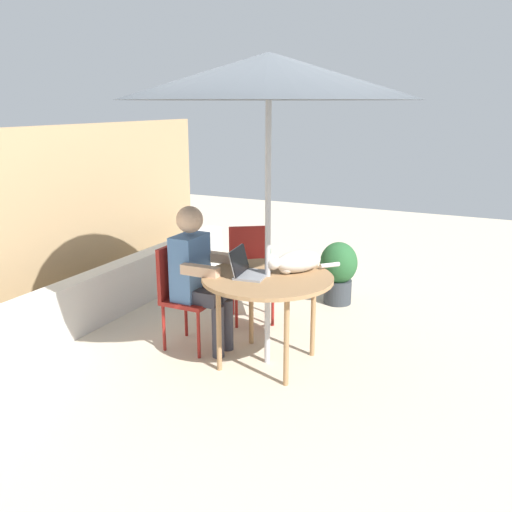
{
  "coord_description": "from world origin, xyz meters",
  "views": [
    {
      "loc": [
        -3.76,
        -1.72,
        2.03
      ],
      "look_at": [
        0.0,
        0.1,
        0.88
      ],
      "focal_mm": 39.27,
      "sensor_mm": 36.0,
      "label": 1
    }
  ],
  "objects_px": {
    "chair_occupied": "(182,288)",
    "cat": "(296,262)",
    "patio_table": "(268,284)",
    "person_seated": "(198,271)",
    "potted_plant_by_chair": "(256,261)",
    "patio_umbrella": "(269,76)",
    "laptop": "(246,268)",
    "chair_empty": "(251,266)",
    "potted_plant_near_fence": "(338,270)"
  },
  "relations": [
    {
      "from": "laptop",
      "to": "chair_empty",
      "type": "bearing_deg",
      "value": 23.83
    },
    {
      "from": "potted_plant_by_chair",
      "to": "laptop",
      "type": "bearing_deg",
      "value": -156.81
    },
    {
      "from": "chair_empty",
      "to": "potted_plant_near_fence",
      "type": "xyz_separation_m",
      "value": [
        0.75,
        -0.64,
        -0.16
      ]
    },
    {
      "from": "chair_empty",
      "to": "laptop",
      "type": "xyz_separation_m",
      "value": [
        -0.9,
        -0.4,
        0.27
      ]
    },
    {
      "from": "potted_plant_by_chair",
      "to": "patio_umbrella",
      "type": "bearing_deg",
      "value": -151.14
    },
    {
      "from": "chair_occupied",
      "to": "laptop",
      "type": "relative_size",
      "value": 2.68
    },
    {
      "from": "potted_plant_near_fence",
      "to": "cat",
      "type": "bearing_deg",
      "value": -176.89
    },
    {
      "from": "person_seated",
      "to": "chair_occupied",
      "type": "bearing_deg",
      "value": 90.0
    },
    {
      "from": "chair_empty",
      "to": "potted_plant_by_chair",
      "type": "relative_size",
      "value": 1.36
    },
    {
      "from": "patio_umbrella",
      "to": "cat",
      "type": "xyz_separation_m",
      "value": [
        0.19,
        -0.15,
        -1.39
      ]
    },
    {
      "from": "chair_occupied",
      "to": "cat",
      "type": "bearing_deg",
      "value": -78.54
    },
    {
      "from": "chair_occupied",
      "to": "person_seated",
      "type": "xyz_separation_m",
      "value": [
        0.0,
        -0.16,
        0.17
      ]
    },
    {
      "from": "laptop",
      "to": "patio_table",
      "type": "bearing_deg",
      "value": -70.93
    },
    {
      "from": "patio_umbrella",
      "to": "chair_empty",
      "type": "height_order",
      "value": "patio_umbrella"
    },
    {
      "from": "cat",
      "to": "potted_plant_near_fence",
      "type": "relative_size",
      "value": 0.81
    },
    {
      "from": "person_seated",
      "to": "laptop",
      "type": "distance_m",
      "value": 0.49
    },
    {
      "from": "patio_umbrella",
      "to": "potted_plant_near_fence",
      "type": "relative_size",
      "value": 3.64
    },
    {
      "from": "chair_occupied",
      "to": "chair_empty",
      "type": "xyz_separation_m",
      "value": [
        0.84,
        -0.23,
        0.0
      ]
    },
    {
      "from": "cat",
      "to": "potted_plant_by_chair",
      "type": "height_order",
      "value": "cat"
    },
    {
      "from": "person_seated",
      "to": "cat",
      "type": "distance_m",
      "value": 0.82
    },
    {
      "from": "potted_plant_near_fence",
      "to": "chair_occupied",
      "type": "bearing_deg",
      "value": 151.21
    },
    {
      "from": "chair_empty",
      "to": "laptop",
      "type": "relative_size",
      "value": 2.68
    },
    {
      "from": "patio_table",
      "to": "potted_plant_near_fence",
      "type": "bearing_deg",
      "value": -2.86
    },
    {
      "from": "patio_table",
      "to": "patio_umbrella",
      "type": "height_order",
      "value": "patio_umbrella"
    },
    {
      "from": "patio_table",
      "to": "laptop",
      "type": "bearing_deg",
      "value": 109.07
    },
    {
      "from": "patio_umbrella",
      "to": "potted_plant_by_chair",
      "type": "height_order",
      "value": "patio_umbrella"
    },
    {
      "from": "patio_table",
      "to": "person_seated",
      "type": "xyz_separation_m",
      "value": [
        0.0,
        0.63,
        0.02
      ]
    },
    {
      "from": "laptop",
      "to": "potted_plant_near_fence",
      "type": "bearing_deg",
      "value": -8.38
    },
    {
      "from": "person_seated",
      "to": "patio_table",
      "type": "bearing_deg",
      "value": -90.0
    },
    {
      "from": "laptop",
      "to": "potted_plant_by_chair",
      "type": "distance_m",
      "value": 1.77
    },
    {
      "from": "patio_table",
      "to": "potted_plant_by_chair",
      "type": "bearing_deg",
      "value": 28.86
    },
    {
      "from": "laptop",
      "to": "chair_occupied",
      "type": "bearing_deg",
      "value": 84.89
    },
    {
      "from": "patio_table",
      "to": "person_seated",
      "type": "bearing_deg",
      "value": 90.0
    },
    {
      "from": "chair_empty",
      "to": "cat",
      "type": "height_order",
      "value": "cat"
    },
    {
      "from": "chair_occupied",
      "to": "cat",
      "type": "xyz_separation_m",
      "value": [
        0.19,
        -0.95,
        0.3
      ]
    },
    {
      "from": "patio_table",
      "to": "patio_umbrella",
      "type": "bearing_deg",
      "value": 0.0
    },
    {
      "from": "chair_occupied",
      "to": "laptop",
      "type": "distance_m",
      "value": 0.69
    },
    {
      "from": "patio_table",
      "to": "chair_occupied",
      "type": "distance_m",
      "value": 0.81
    },
    {
      "from": "chair_occupied",
      "to": "chair_empty",
      "type": "distance_m",
      "value": 0.87
    },
    {
      "from": "patio_table",
      "to": "patio_umbrella",
      "type": "distance_m",
      "value": 1.53
    },
    {
      "from": "patio_umbrella",
      "to": "chair_empty",
      "type": "bearing_deg",
      "value": 33.62
    },
    {
      "from": "person_seated",
      "to": "potted_plant_near_fence",
      "type": "height_order",
      "value": "person_seated"
    },
    {
      "from": "laptop",
      "to": "potted_plant_near_fence",
      "type": "xyz_separation_m",
      "value": [
        1.64,
        -0.24,
        -0.43
      ]
    },
    {
      "from": "chair_empty",
      "to": "cat",
      "type": "relative_size",
      "value": 1.68
    },
    {
      "from": "patio_umbrella",
      "to": "person_seated",
      "type": "xyz_separation_m",
      "value": [
        0.0,
        0.63,
        -1.52
      ]
    },
    {
      "from": "chair_empty",
      "to": "cat",
      "type": "distance_m",
      "value": 1.01
    },
    {
      "from": "chair_occupied",
      "to": "potted_plant_near_fence",
      "type": "distance_m",
      "value": 1.81
    },
    {
      "from": "cat",
      "to": "laptop",
      "type": "bearing_deg",
      "value": 128.01
    },
    {
      "from": "chair_occupied",
      "to": "cat",
      "type": "relative_size",
      "value": 1.68
    },
    {
      "from": "patio_table",
      "to": "potted_plant_near_fence",
      "type": "relative_size",
      "value": 1.57
    }
  ]
}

